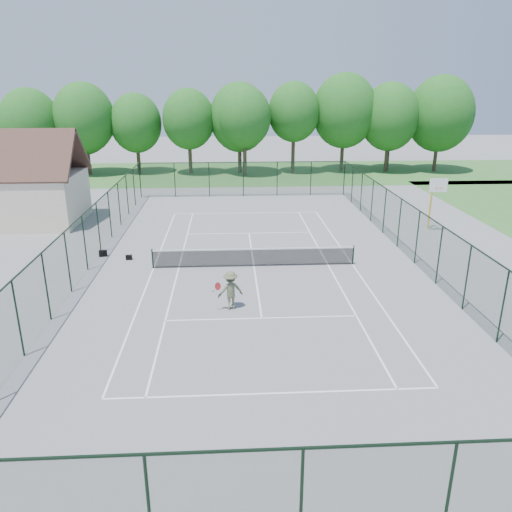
# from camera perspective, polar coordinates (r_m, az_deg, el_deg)

# --- Properties ---
(ground) EXTENTS (140.00, 140.00, 0.00)m
(ground) POSITION_cam_1_polar(r_m,az_deg,el_deg) (27.44, -0.23, -1.19)
(ground) COLOR gray
(ground) RESTS_ON ground
(grass_far) EXTENTS (80.00, 16.00, 0.01)m
(grass_far) POSITION_cam_1_polar(r_m,az_deg,el_deg) (56.51, -1.85, 9.47)
(grass_far) COLOR #3F7633
(grass_far) RESTS_ON ground
(court_lines) EXTENTS (11.05, 23.85, 0.01)m
(court_lines) POSITION_cam_1_polar(r_m,az_deg,el_deg) (27.43, -0.23, -1.18)
(court_lines) COLOR white
(court_lines) RESTS_ON ground
(tennis_net) EXTENTS (11.08, 0.08, 1.10)m
(tennis_net) POSITION_cam_1_polar(r_m,az_deg,el_deg) (27.24, -0.24, -0.05)
(tennis_net) COLOR black
(tennis_net) RESTS_ON ground
(fence_enclosure) EXTENTS (18.05, 36.05, 3.02)m
(fence_enclosure) POSITION_cam_1_polar(r_m,az_deg,el_deg) (26.93, -0.24, 1.92)
(fence_enclosure) COLOR #1E3D24
(fence_enclosure) RESTS_ON ground
(utility_building) EXTENTS (8.60, 6.27, 6.63)m
(utility_building) POSITION_cam_1_polar(r_m,az_deg,el_deg) (39.11, -25.45, 7.89)
(utility_building) COLOR beige
(utility_building) RESTS_ON ground
(tree_line_far) EXTENTS (39.40, 6.40, 9.70)m
(tree_line_far) POSITION_cam_1_polar(r_m,az_deg,el_deg) (55.81, -1.92, 15.54)
(tree_line_far) COLOR #483827
(tree_line_far) RESTS_ON ground
(basketball_goal) EXTENTS (1.20, 1.43, 3.65)m
(basketball_goal) POSITION_cam_1_polar(r_m,az_deg,el_deg) (35.55, 19.77, 6.74)
(basketball_goal) COLOR gold
(basketball_goal) RESTS_ON ground
(sports_bag_a) EXTENTS (0.48, 0.33, 0.36)m
(sports_bag_a) POSITION_cam_1_polar(r_m,az_deg,el_deg) (30.31, -17.08, 0.29)
(sports_bag_a) COLOR black
(sports_bag_a) RESTS_ON ground
(sports_bag_b) EXTENTS (0.37, 0.25, 0.27)m
(sports_bag_b) POSITION_cam_1_polar(r_m,az_deg,el_deg) (29.33, -14.32, -0.15)
(sports_bag_b) COLOR black
(sports_bag_b) RESTS_ON ground
(tennis_player) EXTENTS (1.98, 0.94, 1.77)m
(tennis_player) POSITION_cam_1_polar(r_m,az_deg,el_deg) (22.12, -2.94, -3.92)
(tennis_player) COLOR #5B5F42
(tennis_player) RESTS_ON ground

